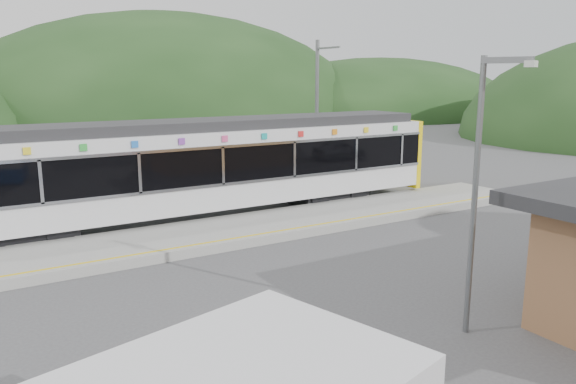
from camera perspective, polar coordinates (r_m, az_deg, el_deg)
ground at (r=16.62m, az=-0.27°, el=-7.02°), size 120.00×120.00×0.00m
hills at (r=24.22m, az=5.72°, el=-1.12°), size 146.00×149.00×26.00m
platform at (r=19.35m, az=-5.38°, el=-3.92°), size 26.00×3.20×0.30m
yellow_line at (r=18.19m, az=-3.56°, el=-4.39°), size 26.00×0.10×0.01m
train at (r=21.23m, az=-9.51°, el=2.65°), size 20.44×3.01×3.74m
catenary_mast_east at (r=26.80m, az=2.99°, el=8.03°), size 0.18×1.80×7.00m
lamp_post at (r=11.79m, az=19.03°, el=1.75°), size 0.50×1.07×5.72m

